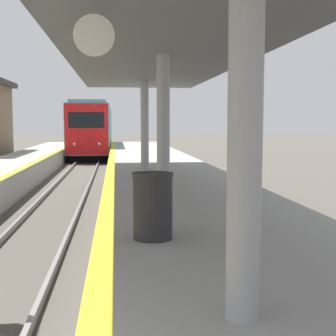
{
  "coord_description": "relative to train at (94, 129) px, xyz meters",
  "views": [
    {
      "loc": [
        1.84,
        -1.92,
        2.68
      ],
      "look_at": [
        4.11,
        18.26,
        0.71
      ],
      "focal_mm": 50.0,
      "sensor_mm": 36.0,
      "label": 1
    }
  ],
  "objects": [
    {
      "name": "train",
      "position": [
        0.0,
        0.0,
        0.0
      ],
      "size": [
        2.86,
        20.09,
        4.19
      ],
      "color": "black",
      "rests_on": "ground"
    },
    {
      "name": "trash_bin",
      "position": [
        2.37,
        -33.66,
        -0.66
      ],
      "size": [
        0.6,
        0.6,
        0.97
      ],
      "color": "#262628",
      "rests_on": "platform_right"
    },
    {
      "name": "station_canopy",
      "position": [
        2.92,
        -29.82,
        2.09
      ],
      "size": [
        4.5,
        20.2,
        3.42
      ],
      "color": "#99999E",
      "rests_on": "platform_right"
    }
  ]
}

